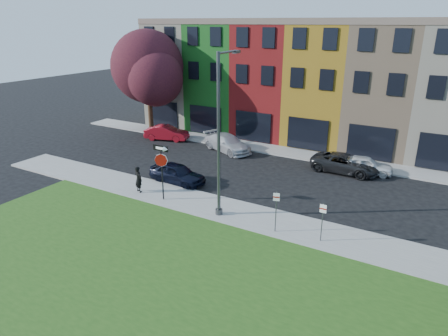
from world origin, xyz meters
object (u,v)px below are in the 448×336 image
Objects in this scene: street_lamp at (220,137)px; sedan_near at (177,173)px; stop_sign at (161,162)px; man at (138,179)px.

sedan_near is at bearing 148.37° from street_lamp.
stop_sign is at bearing -157.45° from sedan_near.
street_lamp is at bearing -162.69° from man.
street_lamp reaches higher than man.
stop_sign is at bearing -167.58° from man.
stop_sign reaches higher than sedan_near.
street_lamp is (5.94, 0.05, 3.57)m from man.
street_lamp reaches higher than sedan_near.
sedan_near is (1.05, 2.62, -0.28)m from man.
sedan_near is at bearing -94.90° from man.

